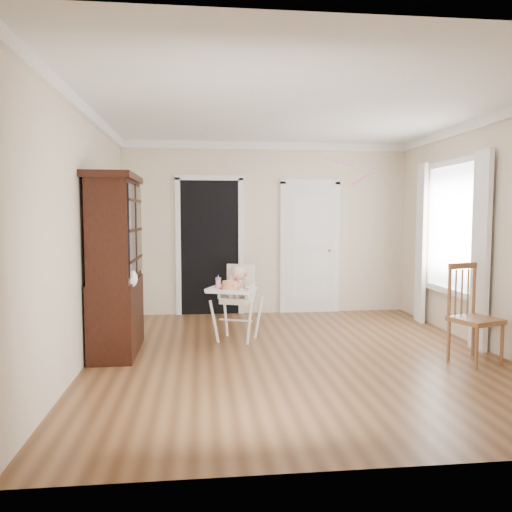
{
  "coord_description": "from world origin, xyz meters",
  "views": [
    {
      "loc": [
        -1.04,
        -5.35,
        1.55
      ],
      "look_at": [
        -0.37,
        0.67,
        1.06
      ],
      "focal_mm": 35.0,
      "sensor_mm": 36.0,
      "label": 1
    }
  ],
  "objects": [
    {
      "name": "window_right",
      "position": [
        2.18,
        0.8,
        1.29
      ],
      "size": [
        0.13,
        1.84,
        2.3
      ],
      "color": "white",
      "rests_on": "wall_right"
    },
    {
      "name": "dining_chair",
      "position": [
        1.82,
        -0.44,
        0.49
      ],
      "size": [
        0.54,
        0.54,
        1.05
      ],
      "rotation": [
        0.0,
        0.0,
        0.33
      ],
      "color": "brown",
      "rests_on": "floor"
    },
    {
      "name": "ceiling",
      "position": [
        0.0,
        0.0,
        2.7
      ],
      "size": [
        5.0,
        5.0,
        0.0
      ],
      "primitive_type": "plane",
      "rotation": [
        3.14,
        0.0,
        0.0
      ],
      "color": "white",
      "rests_on": "wall_back"
    },
    {
      "name": "cake",
      "position": [
        -0.7,
        0.53,
        0.72
      ],
      "size": [
        0.24,
        0.24,
        0.11
      ],
      "color": "silver",
      "rests_on": "high_chair"
    },
    {
      "name": "crown_molding",
      "position": [
        0.0,
        0.0,
        2.64
      ],
      "size": [
        4.5,
        5.0,
        0.12
      ],
      "primitive_type": null,
      "color": "white",
      "rests_on": "ceiling"
    },
    {
      "name": "floor",
      "position": [
        0.0,
        0.0,
        0.0
      ],
      "size": [
        5.0,
        5.0,
        0.0
      ],
      "primitive_type": "plane",
      "color": "brown",
      "rests_on": "ground"
    },
    {
      "name": "china_cabinet",
      "position": [
        -1.99,
        0.35,
        1.01
      ],
      "size": [
        0.53,
        1.19,
        2.01
      ],
      "color": "black",
      "rests_on": "floor"
    },
    {
      "name": "closet_door",
      "position": [
        0.7,
        2.48,
        1.02
      ],
      "size": [
        0.96,
        0.09,
        2.13
      ],
      "color": "white",
      "rests_on": "wall_back"
    },
    {
      "name": "sippy_cup",
      "position": [
        -0.83,
        0.71,
        0.74
      ],
      "size": [
        0.07,
        0.07,
        0.17
      ],
      "rotation": [
        0.0,
        0.0,
        -0.39
      ],
      "color": "pink",
      "rests_on": "high_chair"
    },
    {
      "name": "streamer",
      "position": [
        0.64,
        0.6,
        2.21
      ],
      "size": [
        0.22,
        0.46,
        0.15
      ],
      "primitive_type": null,
      "rotation": [
        0.26,
        0.0,
        0.41
      ],
      "color": "pink",
      "rests_on": "ceiling"
    },
    {
      "name": "doorway",
      "position": [
        -0.9,
        2.48,
        1.11
      ],
      "size": [
        1.06,
        0.05,
        2.22
      ],
      "color": "black",
      "rests_on": "wall_back"
    },
    {
      "name": "wall_left",
      "position": [
        -2.25,
        0.0,
        1.35
      ],
      "size": [
        0.0,
        5.0,
        5.0
      ],
      "primitive_type": "plane",
      "rotation": [
        1.57,
        0.0,
        1.57
      ],
      "color": "beige",
      "rests_on": "floor"
    },
    {
      "name": "baby",
      "position": [
        -0.59,
        0.79,
        0.72
      ],
      "size": [
        0.25,
        0.26,
        0.41
      ],
      "rotation": [
        0.0,
        0.0,
        -0.39
      ],
      "color": "beige",
      "rests_on": "high_chair"
    },
    {
      "name": "wall_right",
      "position": [
        2.25,
        0.0,
        1.35
      ],
      "size": [
        0.0,
        5.0,
        5.0
      ],
      "primitive_type": "plane",
      "rotation": [
        1.57,
        0.0,
        -1.57
      ],
      "color": "beige",
      "rests_on": "floor"
    },
    {
      "name": "high_chair",
      "position": [
        -0.6,
        0.76,
        0.59
      ],
      "size": [
        0.76,
        0.83,
        0.96
      ],
      "rotation": [
        0.0,
        0.0,
        -0.39
      ],
      "color": "white",
      "rests_on": "floor"
    },
    {
      "name": "wall_back",
      "position": [
        0.0,
        2.5,
        1.35
      ],
      "size": [
        4.5,
        0.0,
        4.5
      ],
      "primitive_type": "plane",
      "rotation": [
        1.57,
        0.0,
        0.0
      ],
      "color": "beige",
      "rests_on": "floor"
    }
  ]
}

